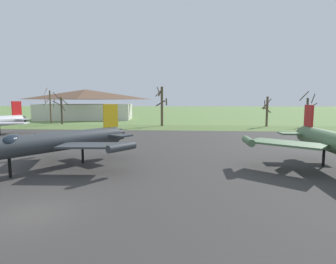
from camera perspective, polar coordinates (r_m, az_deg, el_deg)
name	(u,v)px	position (r m, az deg, el deg)	size (l,w,h in m)	color
ground_plane	(32,215)	(15.61, -26.86, -15.40)	(600.00, 600.00, 0.00)	#607F42
asphalt_apron	(114,156)	(28.56, -11.32, -4.95)	(78.78, 48.73, 0.05)	#383533
grass_verge_strip	(154,127)	(58.05, -3.03, 0.96)	(138.78, 12.00, 0.06)	#556F38
jet_fighter_front_right	(48,142)	(23.90, -24.07, -2.02)	(12.73, 14.71, 5.38)	#33383D
bare_tree_far_left	(50,106)	(75.05, -23.78, 5.16)	(3.13, 3.18, 9.16)	brown
bare_tree_left_of_center	(61,109)	(70.68, -21.69, 4.56)	(3.54, 2.28, 7.86)	#42382D
bare_tree_center	(162,105)	(61.54, -1.31, 5.85)	(2.75, 2.76, 8.96)	brown
bare_tree_right_of_center	(267,111)	(63.95, 20.23, 4.28)	(2.25, 2.13, 6.71)	brown
bare_tree_far_right	(307,110)	(67.67, 27.48, 4.16)	(3.55, 3.28, 7.96)	#42382D
visitor_building	(86,105)	(88.38, -17.05, 5.58)	(30.83, 18.44, 9.33)	beige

